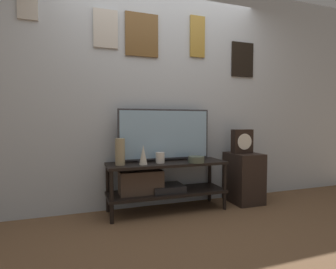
# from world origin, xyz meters

# --- Properties ---
(ground_plane) EXTENTS (12.00, 12.00, 0.00)m
(ground_plane) POSITION_xyz_m (0.00, 0.00, 0.00)
(ground_plane) COLOR brown
(wall_back) EXTENTS (6.40, 0.08, 2.70)m
(wall_back) POSITION_xyz_m (-0.00, 0.51, 1.36)
(wall_back) COLOR #B2BCC6
(wall_back) RESTS_ON ground_plane
(media_console) EXTENTS (1.33, 0.42, 0.55)m
(media_console) POSITION_xyz_m (-0.11, 0.25, 0.35)
(media_console) COLOR black
(media_console) RESTS_ON ground_plane
(television) EXTENTS (1.07, 0.05, 0.59)m
(television) POSITION_xyz_m (0.01, 0.34, 0.86)
(television) COLOR #333338
(television) RESTS_ON media_console
(vase_tall_ceramic) EXTENTS (0.10, 0.10, 0.28)m
(vase_tall_ceramic) POSITION_xyz_m (-0.52, 0.22, 0.69)
(vase_tall_ceramic) COLOR tan
(vase_tall_ceramic) RESTS_ON media_console
(vase_slim_bronze) EXTENTS (0.09, 0.09, 0.20)m
(vase_slim_bronze) POSITION_xyz_m (-0.29, 0.17, 0.65)
(vase_slim_bronze) COLOR beige
(vase_slim_bronze) RESTS_ON media_console
(vase_wide_bowl) EXTENTS (0.18, 0.18, 0.07)m
(vase_wide_bowl) POSITION_xyz_m (0.30, 0.11, 0.58)
(vase_wide_bowl) COLOR #4C5647
(vase_wide_bowl) RESTS_ON media_console
(candle_jar) EXTENTS (0.10, 0.10, 0.12)m
(candle_jar) POSITION_xyz_m (-0.09, 0.21, 0.61)
(candle_jar) COLOR silver
(candle_jar) RESTS_ON media_console
(side_table) EXTENTS (0.35, 0.43, 0.61)m
(side_table) POSITION_xyz_m (1.01, 0.24, 0.31)
(side_table) COLOR black
(side_table) RESTS_ON ground_plane
(mantel_clock) EXTENTS (0.26, 0.11, 0.29)m
(mantel_clock) POSITION_xyz_m (0.98, 0.24, 0.76)
(mantel_clock) COLOR black
(mantel_clock) RESTS_ON side_table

